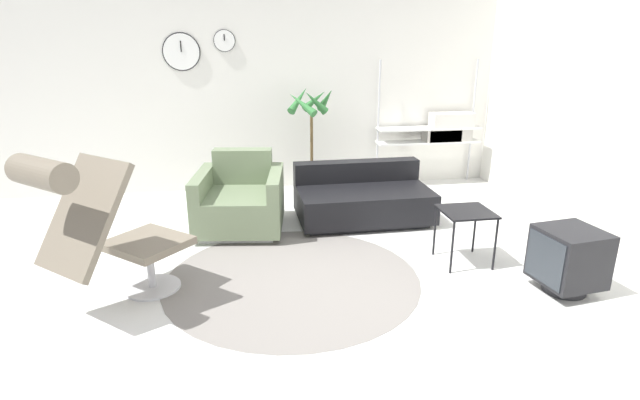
{
  "coord_description": "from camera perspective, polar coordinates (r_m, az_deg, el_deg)",
  "views": [
    {
      "loc": [
        -0.51,
        -3.77,
        1.93
      ],
      "look_at": [
        0.17,
        0.38,
        0.55
      ],
      "focal_mm": 28.0,
      "sensor_mm": 36.0,
      "label": 1
    }
  ],
  "objects": [
    {
      "name": "round_rug",
      "position": [
        4.24,
        -3.17,
        -8.93
      ],
      "size": [
        2.13,
        2.13,
        0.01
      ],
      "color": "slate",
      "rests_on": "ground_plane"
    },
    {
      "name": "wall_back",
      "position": [
        6.55,
        -4.99,
        13.45
      ],
      "size": [
        12.0,
        0.09,
        2.8
      ],
      "color": "silver",
      "rests_on": "ground_plane"
    },
    {
      "name": "ground_plane",
      "position": [
        4.27,
        -1.47,
        -8.76
      ],
      "size": [
        12.0,
        12.0,
        0.0
      ],
      "primitive_type": "plane",
      "color": "silver"
    },
    {
      "name": "armchair_red",
      "position": [
        5.25,
        -9.07,
        -0.27
      ],
      "size": [
        0.98,
        1.01,
        0.79
      ],
      "rotation": [
        0.0,
        0.0,
        3.0
      ],
      "color": "silver",
      "rests_on": "ground_plane"
    },
    {
      "name": "potted_plant",
      "position": [
        6.21,
        -0.96,
        5.41
      ],
      "size": [
        0.59,
        0.62,
        1.38
      ],
      "color": "#333338",
      "rests_on": "ground_plane"
    },
    {
      "name": "shelf_unit",
      "position": [
        6.95,
        13.88,
        7.76
      ],
      "size": [
        1.4,
        0.28,
        1.65
      ],
      "color": "#BCBCC1",
      "rests_on": "ground_plane"
    },
    {
      "name": "couch_low",
      "position": [
        5.5,
        4.85,
        0.05
      ],
      "size": [
        1.44,
        0.87,
        0.6
      ],
      "rotation": [
        0.0,
        0.0,
        3.16
      ],
      "color": "black",
      "rests_on": "ground_plane"
    },
    {
      "name": "side_table",
      "position": [
        4.54,
        16.35,
        -1.81
      ],
      "size": [
        0.43,
        0.43,
        0.49
      ],
      "color": "black",
      "rests_on": "ground_plane"
    },
    {
      "name": "crt_television",
      "position": [
        4.38,
        26.5,
        -6.06
      ],
      "size": [
        0.5,
        0.5,
        0.52
      ],
      "rotation": [
        0.0,
        0.0,
        1.7
      ],
      "color": "black",
      "rests_on": "ground_plane"
    },
    {
      "name": "lounge_chair",
      "position": [
        3.82,
        -24.02,
        -1.96
      ],
      "size": [
        1.11,
        1.15,
        1.22
      ],
      "rotation": [
        0.0,
        0.0,
        -0.73
      ],
      "color": "#BCBCC1",
      "rests_on": "ground_plane"
    }
  ]
}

